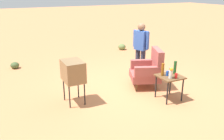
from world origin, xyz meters
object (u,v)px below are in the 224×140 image
object	(u,v)px
side_table	(170,79)
bottle_tall_amber	(163,69)
tv_on_stand	(73,71)
soda_can_red	(176,76)
soda_can_blue	(167,73)
armchair	(149,69)
bottle_wine_green	(175,67)
flower_vase	(171,72)
person_standing	(141,47)

from	to	relation	value
side_table	bottle_tall_amber	bearing A→B (deg)	-128.61
tv_on_stand	soda_can_red	size ratio (longest dim) A/B	8.44
tv_on_stand	soda_can_red	bearing A→B (deg)	64.94
side_table	soda_can_blue	size ratio (longest dim) A/B	4.94
soda_can_blue	tv_on_stand	bearing A→B (deg)	-110.69
side_table	armchair	bearing A→B (deg)	-179.45
soda_can_red	bottle_tall_amber	world-z (taller)	bottle_tall_amber
bottle_wine_green	bottle_tall_amber	xyz separation A→B (m)	(-0.03, -0.34, -0.01)
tv_on_stand	soda_can_blue	size ratio (longest dim) A/B	8.44
bottle_wine_green	flower_vase	size ratio (longest dim) A/B	1.21
person_standing	armchair	bearing A→B (deg)	-14.80
armchair	side_table	bearing A→B (deg)	0.55
tv_on_stand	flower_vase	distance (m)	2.25
soda_can_blue	person_standing	bearing A→B (deg)	171.38
side_table	flower_vase	distance (m)	0.28
side_table	flower_vase	size ratio (longest dim) A/B	2.27
armchair	soda_can_red	size ratio (longest dim) A/B	8.69
armchair	bottle_tall_amber	world-z (taller)	armchair
armchair	bottle_wine_green	world-z (taller)	armchair
side_table	soda_can_blue	bearing A→B (deg)	-128.58
armchair	bottle_wine_green	size ratio (longest dim) A/B	3.31
armchair	flower_vase	xyz separation A→B (m)	(1.00, -0.08, 0.25)
tv_on_stand	bottle_tall_amber	bearing A→B (deg)	70.27
soda_can_blue	bottle_wine_green	xyz separation A→B (m)	(-0.04, 0.25, 0.10)
side_table	flower_vase	xyz separation A→B (m)	(0.12, -0.09, 0.24)
person_standing	tv_on_stand	bearing A→B (deg)	-71.19
soda_can_red	armchair	bearing A→B (deg)	-178.19
person_standing	soda_can_blue	distance (m)	1.62
person_standing	soda_can_blue	world-z (taller)	person_standing
side_table	tv_on_stand	world-z (taller)	tv_on_stand
flower_vase	soda_can_blue	bearing A→B (deg)	166.73
person_standing	soda_can_blue	xyz separation A→B (m)	(1.58, -0.24, -0.27)
person_standing	soda_can_red	size ratio (longest dim) A/B	13.44
tv_on_stand	flower_vase	bearing A→B (deg)	65.05
soda_can_red	flower_vase	distance (m)	0.16
soda_can_blue	bottle_wine_green	world-z (taller)	bottle_wine_green
armchair	side_table	xyz separation A→B (m)	(0.88, 0.01, 0.02)
armchair	soda_can_blue	xyz separation A→B (m)	(0.83, -0.04, 0.17)
soda_can_red	flower_vase	world-z (taller)	flower_vase
flower_vase	armchair	bearing A→B (deg)	175.32
soda_can_blue	bottle_tall_amber	bearing A→B (deg)	-128.63
soda_can_blue	flower_vase	distance (m)	0.19
side_table	person_standing	bearing A→B (deg)	173.39
armchair	soda_can_blue	world-z (taller)	armchair
side_table	bottle_wine_green	bearing A→B (deg)	111.71
person_standing	side_table	bearing A→B (deg)	-6.61
side_table	person_standing	size ratio (longest dim) A/B	0.37
armchair	tv_on_stand	distance (m)	2.14
bottle_tall_amber	soda_can_blue	bearing A→B (deg)	51.37
bottle_tall_amber	flower_vase	size ratio (longest dim) A/B	1.13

